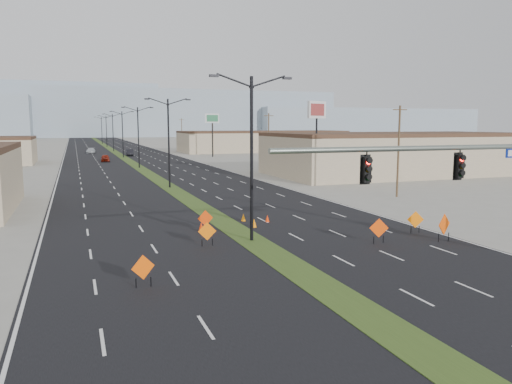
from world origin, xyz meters
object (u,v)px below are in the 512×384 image
object	(u,v)px
streetlight_2	(138,135)
car_mid	(130,153)
streetlight_6	(102,129)
pole_sign_east_far	(212,122)
streetlight_3	(123,133)
streetlight_4	(113,131)
cone_3	(201,227)
cone_1	(267,219)
streetlight_0	(252,153)
signal_mast	(490,174)
car_far	(91,151)
cone_2	(243,217)
construction_sign_3	(379,229)
construction_sign_1	(207,232)
cone_0	(254,223)
streetlight_5	(106,130)
construction_sign_0	(143,269)
pole_sign_east_near	(317,115)
construction_sign_2	(205,219)
construction_sign_4	(444,225)
construction_sign_5	(415,220)
streetlight_1	(169,140)
car_left	(105,158)

from	to	relation	value
streetlight_2	car_mid	bearing A→B (deg)	86.61
streetlight_6	pole_sign_east_far	distance (m)	90.01
streetlight_3	car_mid	distance (m)	7.66
streetlight_3	streetlight_4	distance (m)	28.00
car_mid	cone_3	bearing A→B (deg)	-87.25
streetlight_4	cone_1	bearing A→B (deg)	-88.34
streetlight_6	pole_sign_east_far	world-z (taller)	streetlight_6
streetlight_0	cone_3	bearing A→B (deg)	123.04
signal_mast	car_far	bearing A→B (deg)	97.37
car_far	cone_2	distance (m)	97.68
construction_sign_3	streetlight_4	bearing A→B (deg)	111.65
construction_sign_1	cone_1	world-z (taller)	construction_sign_1
cone_0	cone_2	bearing A→B (deg)	89.42
streetlight_3	streetlight_0	bearing A→B (deg)	-90.00
streetlight_5	cone_3	bearing A→B (deg)	-90.98
construction_sign_0	pole_sign_east_near	bearing A→B (deg)	34.31
construction_sign_1	construction_sign_2	distance (m)	4.17
streetlight_3	construction_sign_0	xyz separation A→B (m)	(-7.48, -90.78, -4.55)
pole_sign_east_far	streetlight_5	bearing A→B (deg)	122.03
cone_3	construction_sign_4	bearing A→B (deg)	-30.33
streetlight_2	construction_sign_5	xyz separation A→B (m)	(10.93, -57.62, -4.56)
car_far	cone_2	world-z (taller)	car_far
streetlight_5	streetlight_6	distance (m)	28.00
streetlight_6	cone_3	bearing A→B (deg)	-90.81
streetlight_2	pole_sign_east_near	bearing A→B (deg)	-52.25
streetlight_4	streetlight_6	world-z (taller)	same
construction_sign_2	construction_sign_3	distance (m)	11.38
construction_sign_0	pole_sign_east_near	xyz separation A→B (m)	(27.28, 37.20, 7.48)
construction_sign_2	pole_sign_east_near	xyz separation A→B (m)	(21.81, 26.74, 7.50)
cone_1	construction_sign_4	bearing A→B (deg)	-50.06
car_far	construction_sign_4	world-z (taller)	construction_sign_4
cone_2	car_far	bearing A→B (deg)	94.50
construction_sign_0	construction_sign_2	size ratio (longest dim) A/B	1.02
car_far	streetlight_6	bearing A→B (deg)	92.11
construction_sign_2	construction_sign_3	bearing A→B (deg)	-45.90
streetlight_1	cone_2	distance (m)	22.46
construction_sign_3	streetlight_6	bearing A→B (deg)	110.52
streetlight_4	cone_0	bearing A→B (deg)	-89.20
streetlight_0	streetlight_3	world-z (taller)	same
car_mid	cone_1	xyz separation A→B (m)	(1.09, -84.49, -0.48)
streetlight_3	construction_sign_1	distance (m)	84.55
streetlight_0	cone_1	world-z (taller)	streetlight_0
streetlight_0	construction_sign_1	distance (m)	5.44
streetlight_2	cone_1	xyz separation A→B (m)	(3.09, -50.76, -5.15)
signal_mast	streetlight_6	xyz separation A→B (m)	(-8.56, 178.00, 0.63)
cone_2	construction_sign_2	bearing A→B (deg)	-144.78
streetlight_6	car_left	distance (m)	95.57
construction_sign_5	cone_3	distance (m)	14.25
cone_1	streetlight_3	bearing A→B (deg)	92.24
streetlight_5	car_mid	world-z (taller)	streetlight_5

